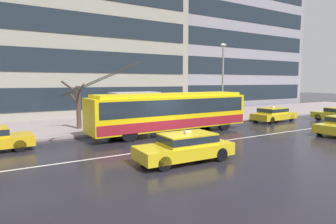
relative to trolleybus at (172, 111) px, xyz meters
name	(u,v)px	position (x,y,z in m)	size (l,w,h in m)	color
ground_plane	(175,142)	(-1.41, -2.66, -1.54)	(160.00, 160.00, 0.00)	#232029
sidewalk_slab	(119,122)	(-1.41, 6.60, -1.47)	(80.00, 10.00, 0.14)	gray
lane_centre_line	(186,146)	(-1.41, -3.86, -1.54)	(72.00, 0.14, 0.01)	silver
trolleybus	(172,111)	(0.00, 0.00, 0.00)	(13.18, 2.84, 4.89)	yellow
taxi_oncoming_near	(185,146)	(-3.15, -6.36, -0.84)	(4.48, 1.90, 1.39)	yellow
taxi_ahead_of_bus	(273,114)	(10.94, 0.23, -0.84)	(4.61, 2.14, 1.39)	yellow
bus_shelter	(133,100)	(-1.30, 3.62, 0.60)	(3.64, 1.88, 2.65)	gray
pedestrian_at_shelter	(122,106)	(-2.04, 4.15, 0.14)	(1.53, 1.53, 1.90)	navy
pedestrian_approaching_curb	(126,107)	(-2.39, 2.50, 0.20)	(1.35, 1.35, 2.00)	#4A4848
pedestrian_walking_past	(96,115)	(-4.11, 4.18, -0.41)	(0.42, 0.42, 1.67)	#464E4C
street_lamp	(223,75)	(7.09, 2.79, 2.63)	(0.60, 0.32, 6.84)	gray
street_tree_bare	(78,104)	(-5.38, 4.36, 0.41)	(1.41, 1.51, 3.53)	brown
office_tower_corner_right	(207,46)	(19.34, 20.64, 7.94)	(27.62, 16.19, 18.94)	gray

